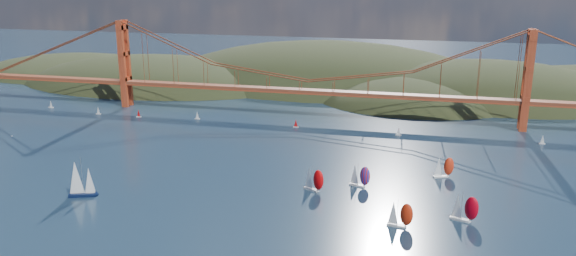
{
  "coord_description": "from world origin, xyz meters",
  "views": [
    {
      "loc": [
        66.75,
        -139.6,
        83.7
      ],
      "look_at": [
        9.71,
        90.0,
        17.98
      ],
      "focal_mm": 35.0,
      "sensor_mm": 36.0,
      "label": 1
    }
  ],
  "objects_px": {
    "racer_3": "(443,167)",
    "racer_rwb": "(359,175)",
    "sloop_navy": "(80,179)",
    "racer_1": "(400,214)",
    "racer_0": "(313,179)",
    "racer_2": "(464,207)"
  },
  "relations": [
    {
      "from": "racer_0",
      "to": "racer_2",
      "type": "relative_size",
      "value": 0.97
    },
    {
      "from": "sloop_navy",
      "to": "racer_rwb",
      "type": "xyz_separation_m",
      "value": [
        103.14,
        36.51,
        -2.27
      ]
    },
    {
      "from": "sloop_navy",
      "to": "racer_2",
      "type": "xyz_separation_m",
      "value": [
        142.32,
        12.36,
        -1.86
      ]
    },
    {
      "from": "sloop_navy",
      "to": "racer_rwb",
      "type": "relative_size",
      "value": 1.58
    },
    {
      "from": "sloop_navy",
      "to": "racer_1",
      "type": "relative_size",
      "value": 1.58
    },
    {
      "from": "sloop_navy",
      "to": "racer_rwb",
      "type": "bearing_deg",
      "value": -1.58
    },
    {
      "from": "racer_2",
      "to": "racer_rwb",
      "type": "distance_m",
      "value": 46.03
    },
    {
      "from": "racer_0",
      "to": "racer_rwb",
      "type": "distance_m",
      "value": 19.42
    },
    {
      "from": "racer_rwb",
      "to": "racer_3",
      "type": "bearing_deg",
      "value": 47.2
    },
    {
      "from": "racer_0",
      "to": "racer_rwb",
      "type": "bearing_deg",
      "value": 55.5
    },
    {
      "from": "sloop_navy",
      "to": "racer_2",
      "type": "relative_size",
      "value": 1.46
    },
    {
      "from": "racer_3",
      "to": "racer_1",
      "type": "bearing_deg",
      "value": -126.45
    },
    {
      "from": "racer_2",
      "to": "racer_3",
      "type": "distance_m",
      "value": 43.51
    },
    {
      "from": "racer_3",
      "to": "racer_0",
      "type": "bearing_deg",
      "value": -171.11
    },
    {
      "from": "sloop_navy",
      "to": "racer_0",
      "type": "distance_m",
      "value": 90.29
    },
    {
      "from": "racer_2",
      "to": "racer_0",
      "type": "bearing_deg",
      "value": -176.34
    },
    {
      "from": "racer_2",
      "to": "racer_3",
      "type": "height_order",
      "value": "racer_2"
    },
    {
      "from": "racer_1",
      "to": "racer_0",
      "type": "bearing_deg",
      "value": 152.53
    },
    {
      "from": "racer_1",
      "to": "racer_2",
      "type": "xyz_separation_m",
      "value": [
        21.43,
        10.13,
        0.4
      ]
    },
    {
      "from": "racer_3",
      "to": "racer_rwb",
      "type": "distance_m",
      "value": 38.13
    },
    {
      "from": "racer_1",
      "to": "racer_2",
      "type": "bearing_deg",
      "value": 33.56
    },
    {
      "from": "sloop_navy",
      "to": "racer_3",
      "type": "relative_size",
      "value": 1.6
    }
  ]
}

